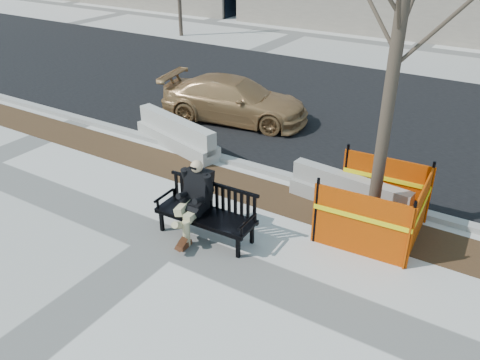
{
  "coord_description": "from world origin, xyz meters",
  "views": [
    {
      "loc": [
        5.42,
        -5.94,
        5.54
      ],
      "look_at": [
        0.97,
        1.15,
        1.09
      ],
      "focal_mm": 37.31,
      "sensor_mm": 36.0,
      "label": 1
    }
  ],
  "objects_px": {
    "bench": "(206,236)",
    "jersey_barrier_left": "(178,147)",
    "seated_man": "(197,231)",
    "tree_fence": "(370,231)",
    "sedan": "(235,120)",
    "jersey_barrier_right": "(348,207)"
  },
  "relations": [
    {
      "from": "bench",
      "to": "jersey_barrier_right",
      "type": "distance_m",
      "value": 3.17
    },
    {
      "from": "seated_man",
      "to": "sedan",
      "type": "distance_m",
      "value": 6.13
    },
    {
      "from": "seated_man",
      "to": "tree_fence",
      "type": "bearing_deg",
      "value": 30.2
    },
    {
      "from": "sedan",
      "to": "jersey_barrier_left",
      "type": "xyz_separation_m",
      "value": [
        -0.21,
        -2.54,
        0.0
      ]
    },
    {
      "from": "bench",
      "to": "jersey_barrier_left",
      "type": "bearing_deg",
      "value": 133.93
    },
    {
      "from": "seated_man",
      "to": "jersey_barrier_right",
      "type": "relative_size",
      "value": 0.57
    },
    {
      "from": "seated_man",
      "to": "sedan",
      "type": "bearing_deg",
      "value": 113.63
    },
    {
      "from": "bench",
      "to": "jersey_barrier_left",
      "type": "xyz_separation_m",
      "value": [
        -3.13,
        3.04,
        0.0
      ]
    },
    {
      "from": "bench",
      "to": "tree_fence",
      "type": "relative_size",
      "value": 0.29
    },
    {
      "from": "sedan",
      "to": "jersey_barrier_right",
      "type": "relative_size",
      "value": 1.69
    },
    {
      "from": "tree_fence",
      "to": "bench",
      "type": "bearing_deg",
      "value": -144.64
    },
    {
      "from": "seated_man",
      "to": "tree_fence",
      "type": "height_order",
      "value": "tree_fence"
    },
    {
      "from": "seated_man",
      "to": "sedan",
      "type": "xyz_separation_m",
      "value": [
        -2.64,
        5.53,
        0.0
      ]
    },
    {
      "from": "seated_man",
      "to": "jersey_barrier_left",
      "type": "distance_m",
      "value": 4.14
    },
    {
      "from": "bench",
      "to": "tree_fence",
      "type": "height_order",
      "value": "tree_fence"
    },
    {
      "from": "seated_man",
      "to": "jersey_barrier_left",
      "type": "relative_size",
      "value": 0.51
    },
    {
      "from": "seated_man",
      "to": "jersey_barrier_left",
      "type": "xyz_separation_m",
      "value": [
        -2.86,
        2.99,
        0.0
      ]
    },
    {
      "from": "jersey_barrier_left",
      "to": "sedan",
      "type": "bearing_deg",
      "value": 100.32
    },
    {
      "from": "sedan",
      "to": "seated_man",
      "type": "bearing_deg",
      "value": -164.71
    },
    {
      "from": "sedan",
      "to": "tree_fence",
      "type": "bearing_deg",
      "value": -133.92
    },
    {
      "from": "sedan",
      "to": "jersey_barrier_right",
      "type": "bearing_deg",
      "value": -132.48
    },
    {
      "from": "tree_fence",
      "to": "jersey_barrier_right",
      "type": "xyz_separation_m",
      "value": [
        -0.72,
        0.65,
        0.0
      ]
    }
  ]
}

